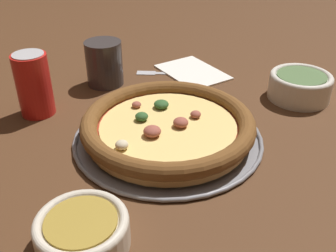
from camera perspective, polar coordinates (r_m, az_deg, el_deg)
ground_plane at (r=0.70m, az=-0.00°, el=-1.98°), size 3.00×3.00×0.00m
pizza_tray at (r=0.70m, az=-0.00°, el=-1.71°), size 0.33×0.33×0.01m
pizza at (r=0.68m, az=-0.02°, el=0.04°), size 0.30×0.30×0.04m
bowl_near at (r=0.51m, az=-12.35°, el=-14.55°), size 0.12×0.12×0.04m
bowl_far at (r=0.87m, az=18.61°, el=5.67°), size 0.13×0.13×0.06m
drinking_cup at (r=0.90m, az=-9.23°, el=8.99°), size 0.08×0.08×0.10m
napkin at (r=0.96m, az=3.58°, el=7.92°), size 0.20×0.17×0.01m
fork at (r=0.95m, az=0.37°, el=7.67°), size 0.17×0.12×0.00m
beverage_can at (r=0.80m, az=-18.91°, el=5.71°), size 0.07×0.07×0.12m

